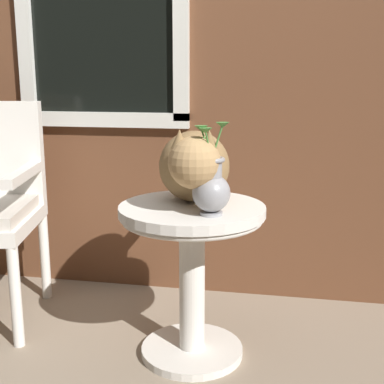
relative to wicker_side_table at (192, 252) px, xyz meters
name	(u,v)px	position (x,y,z in m)	size (l,w,h in m)	color
ground_plane	(117,373)	(-0.24, -0.18, -0.41)	(6.00, 6.00, 0.00)	gray
back_wall	(164,18)	(-0.25, 0.62, 0.89)	(4.00, 0.07, 2.60)	brown
wicker_side_table	(192,252)	(0.00, 0.00, 0.00)	(0.53, 0.53, 0.59)	silver
cat	(194,165)	(0.00, 0.04, 0.31)	(0.31, 0.63, 0.29)	olive
pewter_vase_with_ivy	(211,187)	(0.09, -0.12, 0.27)	(0.13, 0.13, 0.31)	#99999E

